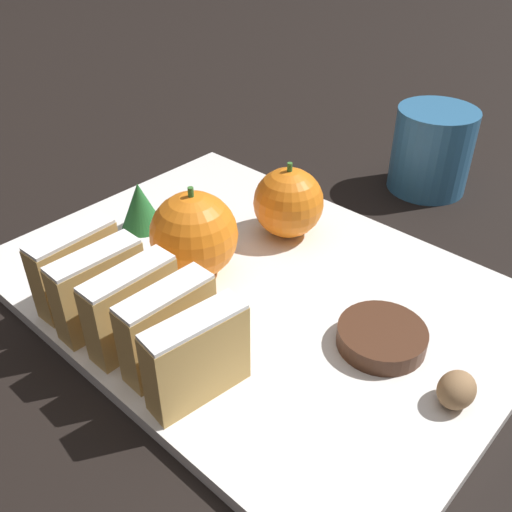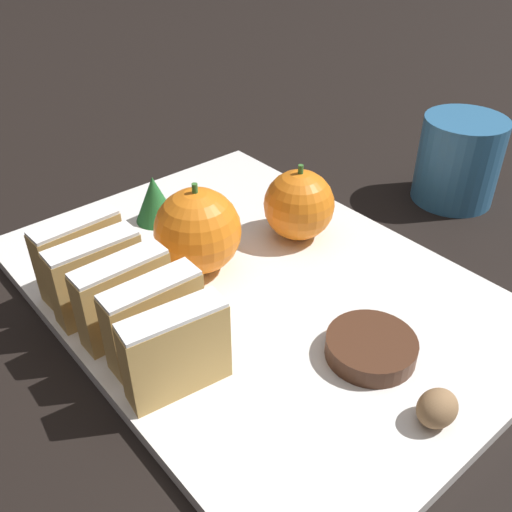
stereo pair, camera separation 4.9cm
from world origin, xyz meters
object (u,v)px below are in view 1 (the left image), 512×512
Objects in this scene: orange_far at (288,203)px; orange_near at (194,235)px; coffee_mug at (433,150)px; walnut at (457,390)px; chocolate_cookie at (382,337)px.

orange_near is at bearing 169.30° from orange_far.
walnut is at bearing -148.21° from coffee_mug.
orange_far is at bearing 68.63° from walnut.
walnut is at bearing -111.37° from orange_far.
walnut is 0.07m from chocolate_cookie.
chocolate_cookie is at bearing -115.17° from orange_far.
orange_near is 2.79× the size of walnut.
coffee_mug is at bearing 21.98° from chocolate_cookie.
orange_near is at bearing 167.97° from coffee_mug.
orange_near is at bearing 100.24° from chocolate_cookie.
orange_near reaches higher than coffee_mug.
coffee_mug is (0.27, 0.11, 0.03)m from chocolate_cookie.
coffee_mug is at bearing -12.03° from orange_near.
orange_far is 1.11× the size of chocolate_cookie.
chocolate_cookie is (0.03, -0.18, -0.03)m from orange_near.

